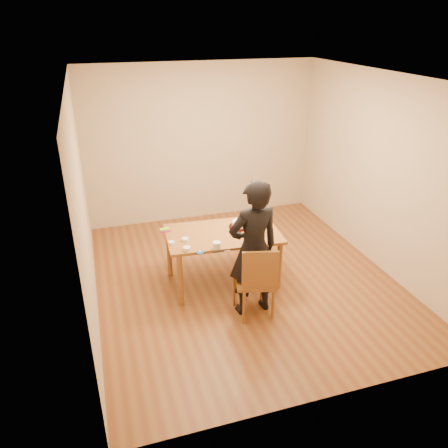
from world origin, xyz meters
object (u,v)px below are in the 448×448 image
object	(u,v)px
dining_table	(223,234)
dining_chair	(254,281)
cake	(239,224)
person	(253,249)
cake_plate	(239,227)

from	to	relation	value
dining_table	dining_chair	world-z (taller)	dining_table
cake	person	size ratio (longest dim) A/B	0.11
dining_chair	cake	size ratio (longest dim) A/B	2.24
dining_chair	cake	xyz separation A→B (m)	(0.11, 0.87, 0.35)
dining_chair	cake	bearing A→B (deg)	96.67
person	cake_plate	bearing A→B (deg)	-102.41
dining_chair	cake_plate	world-z (taller)	cake_plate
dining_chair	cake_plate	size ratio (longest dim) A/B	1.56
cake	dining_chair	bearing A→B (deg)	-97.07
dining_table	person	bearing A→B (deg)	-74.23
cake	person	bearing A→B (deg)	-97.45
cake_plate	cake	xyz separation A→B (m)	(0.00, 0.00, 0.04)
dining_table	cake	bearing A→B (deg)	24.04
person	dining_chair	bearing A→B (deg)	85.04
dining_table	dining_chair	distance (m)	0.84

